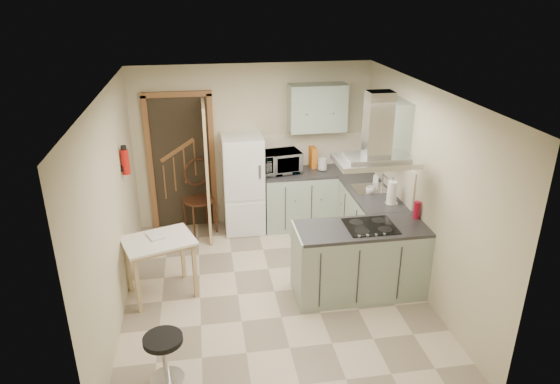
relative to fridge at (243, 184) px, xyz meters
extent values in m
plane|color=beige|center=(0.20, -1.80, -0.75)|extent=(4.20, 4.20, 0.00)
plane|color=silver|center=(0.20, -1.80, 1.75)|extent=(4.20, 4.20, 0.00)
plane|color=#BFB694|center=(0.20, 0.30, 0.50)|extent=(3.60, 0.00, 3.60)
plane|color=#BFB694|center=(-1.60, -1.80, 0.50)|extent=(0.00, 4.20, 4.20)
plane|color=#BFB694|center=(2.00, -1.80, 0.50)|extent=(0.00, 4.20, 4.20)
cube|color=brown|center=(-0.90, 0.27, 0.30)|extent=(1.10, 0.12, 2.10)
cube|color=white|center=(0.00, 0.00, 0.00)|extent=(0.60, 0.60, 1.50)
cube|color=#9EB2A0|center=(0.86, 0.00, -0.30)|extent=(1.08, 0.60, 0.90)
cube|color=#9EB2A0|center=(1.70, -0.68, -0.30)|extent=(0.60, 1.95, 0.90)
cube|color=beige|center=(1.16, 0.29, 0.40)|extent=(1.68, 0.02, 0.50)
cube|color=#9EB2A0|center=(1.15, 0.12, 1.10)|extent=(0.85, 0.35, 0.70)
cube|color=#9EB2A0|center=(1.82, -0.95, 1.10)|extent=(0.35, 0.90, 0.70)
cube|color=#9EB2A0|center=(1.22, -1.98, -0.30)|extent=(1.55, 0.65, 0.90)
cube|color=black|center=(1.32, -1.98, 0.16)|extent=(0.58, 0.50, 0.01)
cube|color=silver|center=(1.32, -1.98, 0.97)|extent=(0.90, 0.55, 0.10)
cube|color=silver|center=(1.70, -0.85, 0.16)|extent=(0.45, 0.40, 0.01)
cylinder|color=#B2140F|center=(-1.54, -0.90, 0.75)|extent=(0.10, 0.10, 0.32)
cube|color=#DDC688|center=(-1.16, -1.63, -0.37)|extent=(0.96, 0.83, 0.75)
cube|color=#4B2719|center=(-0.67, 0.04, -0.24)|extent=(0.60, 0.60, 1.03)
cylinder|color=black|center=(-1.06, -3.12, -0.50)|extent=(0.42, 0.42, 0.50)
imported|color=black|center=(0.57, 0.02, 0.31)|extent=(0.65, 0.49, 0.33)
cylinder|color=silver|center=(1.23, 0.00, 0.26)|extent=(0.18, 0.18, 0.21)
cube|color=orange|center=(1.11, 0.18, 0.31)|extent=(0.10, 0.22, 0.32)
imported|color=silver|center=(1.86, -0.63, 0.23)|extent=(0.10, 0.10, 0.17)
cylinder|color=white|center=(1.81, -1.38, 0.31)|extent=(0.15, 0.15, 0.32)
imported|color=white|center=(1.65, -1.01, 0.20)|extent=(0.15, 0.15, 0.10)
cylinder|color=#A90E29|center=(1.95, -1.85, 0.26)|extent=(0.09, 0.09, 0.22)
imported|color=brown|center=(-1.28, -1.57, 0.06)|extent=(0.26, 0.29, 0.11)
camera|label=1|loc=(-0.58, -7.02, 2.79)|focal=32.00mm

